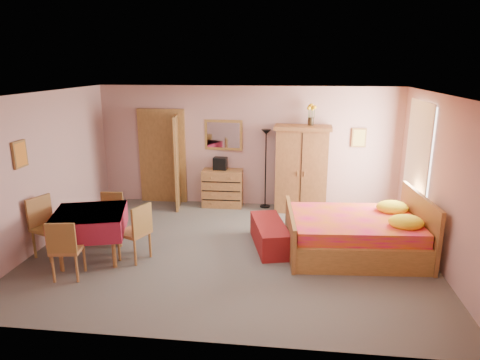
# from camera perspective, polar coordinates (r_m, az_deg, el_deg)

# --- Properties ---
(floor) EXTENTS (6.50, 6.50, 0.00)m
(floor) POSITION_cam_1_polar(r_m,az_deg,el_deg) (7.35, -1.06, -9.28)
(floor) COLOR #605B55
(floor) RESTS_ON ground
(ceiling) EXTENTS (6.50, 6.50, 0.00)m
(ceiling) POSITION_cam_1_polar(r_m,az_deg,el_deg) (6.69, -1.18, 11.40)
(ceiling) COLOR brown
(ceiling) RESTS_ON wall_back
(wall_back) EXTENTS (6.50, 0.10, 2.60)m
(wall_back) POSITION_cam_1_polar(r_m,az_deg,el_deg) (9.33, 0.99, 4.46)
(wall_back) COLOR tan
(wall_back) RESTS_ON floor
(wall_front) EXTENTS (6.50, 0.10, 2.60)m
(wall_front) POSITION_cam_1_polar(r_m,az_deg,el_deg) (4.57, -5.45, -7.39)
(wall_front) COLOR tan
(wall_front) RESTS_ON floor
(wall_left) EXTENTS (0.10, 5.00, 2.60)m
(wall_left) POSITION_cam_1_polar(r_m,az_deg,el_deg) (8.02, -24.80, 1.22)
(wall_left) COLOR tan
(wall_left) RESTS_ON floor
(wall_right) EXTENTS (0.10, 5.00, 2.60)m
(wall_right) POSITION_cam_1_polar(r_m,az_deg,el_deg) (7.23, 25.33, -0.26)
(wall_right) COLOR tan
(wall_right) RESTS_ON floor
(doorway) EXTENTS (1.06, 0.12, 2.15)m
(doorway) POSITION_cam_1_polar(r_m,az_deg,el_deg) (9.73, -10.26, 3.01)
(doorway) COLOR #9E6B35
(doorway) RESTS_ON floor
(window) EXTENTS (0.08, 1.40, 1.95)m
(window) POSITION_cam_1_polar(r_m,az_deg,el_deg) (8.30, 22.67, 2.96)
(window) COLOR white
(window) RESTS_ON wall_right
(picture_left) EXTENTS (0.04, 0.32, 0.42)m
(picture_left) POSITION_cam_1_polar(r_m,az_deg,el_deg) (7.43, -27.31, 3.07)
(picture_left) COLOR orange
(picture_left) RESTS_ON wall_left
(picture_back) EXTENTS (0.30, 0.04, 0.40)m
(picture_back) POSITION_cam_1_polar(r_m,az_deg,el_deg) (9.32, 15.57, 5.45)
(picture_back) COLOR #D8BF59
(picture_back) RESTS_ON wall_back
(chest_of_drawers) EXTENTS (0.87, 0.45, 0.82)m
(chest_of_drawers) POSITION_cam_1_polar(r_m,az_deg,el_deg) (9.38, -2.34, -1.09)
(chest_of_drawers) COLOR #996234
(chest_of_drawers) RESTS_ON floor
(wall_mirror) EXTENTS (0.84, 0.10, 0.66)m
(wall_mirror) POSITION_cam_1_polar(r_m,az_deg,el_deg) (9.33, -2.22, 6.01)
(wall_mirror) COLOR silver
(wall_mirror) RESTS_ON wall_back
(stereo) EXTENTS (0.30, 0.23, 0.27)m
(stereo) POSITION_cam_1_polar(r_m,az_deg,el_deg) (9.29, -2.65, 2.21)
(stereo) COLOR black
(stereo) RESTS_ON chest_of_drawers
(floor_lamp) EXTENTS (0.29, 0.29, 1.71)m
(floor_lamp) POSITION_cam_1_polar(r_m,az_deg,el_deg) (9.21, 3.43, 1.47)
(floor_lamp) COLOR black
(floor_lamp) RESTS_ON floor
(wardrobe) EXTENTS (1.19, 0.65, 1.82)m
(wardrobe) POSITION_cam_1_polar(r_m,az_deg,el_deg) (9.04, 8.20, 1.43)
(wardrobe) COLOR #945C32
(wardrobe) RESTS_ON floor
(sunflower_vase) EXTENTS (0.18, 0.18, 0.44)m
(sunflower_vase) POSITION_cam_1_polar(r_m,az_deg,el_deg) (8.96, 9.47, 8.61)
(sunflower_vase) COLOR yellow
(sunflower_vase) RESTS_ON wardrobe
(bed) EXTENTS (2.31, 1.88, 1.01)m
(bed) POSITION_cam_1_polar(r_m,az_deg,el_deg) (7.31, 14.97, -5.64)
(bed) COLOR #E5165D
(bed) RESTS_ON floor
(bench) EXTENTS (0.77, 1.37, 0.43)m
(bench) POSITION_cam_1_polar(r_m,az_deg,el_deg) (7.41, 3.96, -7.29)
(bench) COLOR maroon
(bench) RESTS_ON floor
(dining_table) EXTENTS (1.33, 1.33, 0.79)m
(dining_table) POSITION_cam_1_polar(r_m,az_deg,el_deg) (7.31, -19.23, -6.96)
(dining_table) COLOR maroon
(dining_table) RESTS_ON floor
(chair_south) EXTENTS (0.47, 0.47, 0.91)m
(chair_south) POSITION_cam_1_polar(r_m,az_deg,el_deg) (6.78, -22.02, -8.42)
(chair_south) COLOR #AA6C39
(chair_south) RESTS_ON floor
(chair_north) EXTENTS (0.42, 0.42, 0.86)m
(chair_north) POSITION_cam_1_polar(r_m,az_deg,el_deg) (7.84, -16.96, -4.94)
(chair_north) COLOR #9A6434
(chair_north) RESTS_ON floor
(chair_west) EXTENTS (0.58, 0.58, 0.99)m
(chair_west) POSITION_cam_1_polar(r_m,az_deg,el_deg) (7.59, -24.05, -5.82)
(chair_west) COLOR olive
(chair_west) RESTS_ON floor
(chair_east) EXTENTS (0.56, 0.56, 0.94)m
(chair_east) POSITION_cam_1_polar(r_m,az_deg,el_deg) (7.05, -13.99, -6.71)
(chair_east) COLOR #A76D38
(chair_east) RESTS_ON floor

